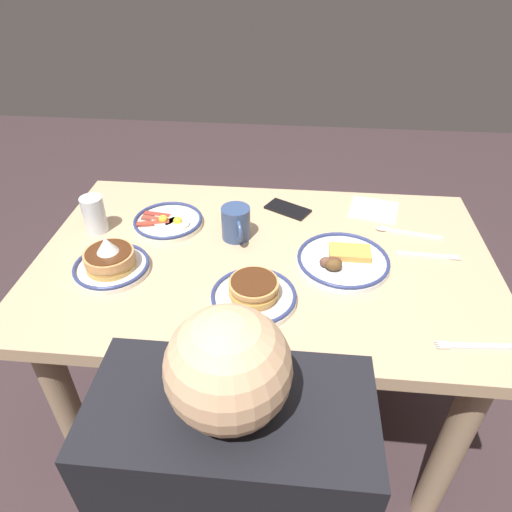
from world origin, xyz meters
The scene contains 13 objects.
ground_plane centered at (0.00, 0.00, 0.00)m, with size 6.00×6.00×0.00m, color #382A2C.
dining_table centered at (0.00, 0.00, 0.62)m, with size 1.30×0.81×0.75m.
plate_near_main centered at (-0.22, 0.02, 0.77)m, with size 0.26×0.26×0.05m.
plate_center_pancakes centered at (0.41, 0.10, 0.78)m, with size 0.21×0.21×0.11m.
plate_far_companion centered at (0.32, -0.14, 0.77)m, with size 0.22×0.22×0.04m.
plate_far_side centered at (0.01, 0.19, 0.78)m, with size 0.22×0.22×0.06m.
coffee_mug centered at (0.09, -0.09, 0.81)m, with size 0.09×0.12×0.10m.
drinking_glass centered at (0.53, -0.09, 0.81)m, with size 0.07×0.07×0.11m.
cell_phone centered at (-0.06, -0.26, 0.76)m, with size 0.14×0.07×0.01m, color black.
paper_napkin centered at (-0.34, -0.29, 0.76)m, with size 0.15×0.14×0.00m, color white.
fork_near centered at (-0.47, -0.04, 0.76)m, with size 0.18×0.02×0.01m.
fork_far centered at (-0.50, 0.30, 0.76)m, with size 0.18×0.03×0.01m.
tea_spoon centered at (-0.40, -0.16, 0.76)m, with size 0.20×0.05×0.01m.
Camera 1 is at (-0.08, 1.04, 1.54)m, focal length 32.05 mm.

